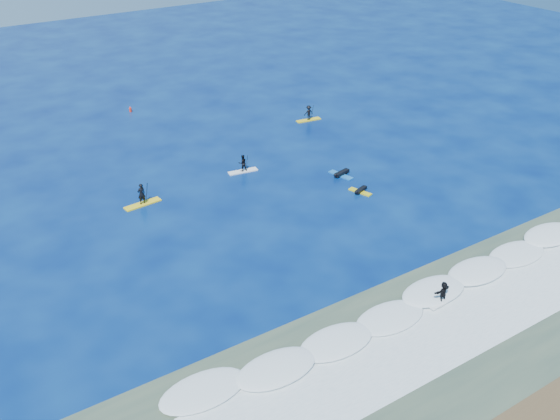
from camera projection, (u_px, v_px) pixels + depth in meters
ground at (325, 229)px, 46.24m from camera, size 160.00×160.00×0.00m
shallow_water at (470, 334)px, 36.00m from camera, size 90.00×13.00×0.01m
breaking_wave at (421, 298)px, 38.93m from camera, size 40.00×6.00×0.30m
whitewater at (457, 325)px, 36.73m from camera, size 34.00×5.00×0.02m
sup_paddler_left at (142, 197)px, 49.17m from camera, size 3.08×1.05×2.12m
sup_paddler_center at (243, 165)px, 54.35m from camera, size 2.69×1.06×1.84m
sup_paddler_right at (309, 114)px, 65.06m from camera, size 2.73×0.99×1.87m
prone_paddler_near at (360, 191)px, 51.24m from camera, size 1.56×2.06×0.42m
prone_paddler_far at (341, 174)px, 53.94m from camera, size 1.87×2.43×0.49m
wave_surfer at (443, 293)px, 38.01m from camera, size 2.12×0.72×1.51m
marker_buoy at (130, 109)px, 67.49m from camera, size 0.28×0.28×0.66m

